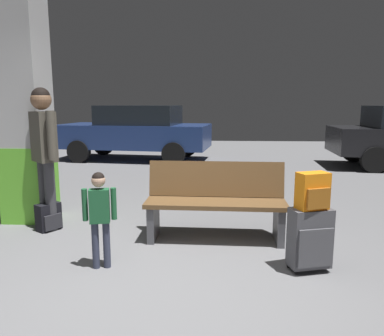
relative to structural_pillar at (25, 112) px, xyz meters
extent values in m
cube|color=slate|center=(1.98, 1.97, -1.51)|extent=(18.00, 18.00, 0.10)
cube|color=#66C633|center=(0.00, 0.00, -0.96)|extent=(0.57, 0.57, 1.00)
cube|color=#B2B2B2|center=(0.00, 0.00, 0.51)|extent=(0.56, 0.56, 1.94)
cube|color=brown|center=(2.51, -0.71, -1.02)|extent=(1.61, 0.48, 0.05)
cube|color=brown|center=(2.51, -0.46, -0.78)|extent=(1.60, 0.15, 0.42)
cube|color=#4C4C51|center=(1.79, -0.69, -1.25)|extent=(0.09, 0.40, 0.41)
cube|color=#4C4C51|center=(3.23, -0.73, -1.25)|extent=(0.09, 0.40, 0.41)
cube|color=#4C4C51|center=(3.38, -1.45, -1.13)|extent=(0.42, 0.29, 0.56)
cube|color=#4C4C51|center=(3.41, -1.56, -1.19)|extent=(0.33, 0.11, 0.36)
cube|color=#A5A5AA|center=(3.36, -1.37, -0.87)|extent=(0.14, 0.06, 0.02)
cylinder|color=black|center=(3.21, -1.41, -1.44)|extent=(0.03, 0.05, 0.04)
cylinder|color=black|center=(3.52, -1.33, -1.44)|extent=(0.03, 0.05, 0.04)
cube|color=orange|center=(3.38, -1.45, -0.68)|extent=(0.32, 0.25, 0.34)
cube|color=#9E5918|center=(3.42, -1.54, -0.73)|extent=(0.23, 0.11, 0.19)
cylinder|color=black|center=(3.38, -1.45, -0.53)|extent=(0.06, 0.04, 0.02)
cylinder|color=#33384C|center=(1.46, -1.48, -1.23)|extent=(0.07, 0.07, 0.45)
cylinder|color=#33384C|center=(1.36, -1.50, -1.23)|extent=(0.07, 0.07, 0.45)
cube|color=#1E5933|center=(1.41, -1.49, -0.84)|extent=(0.20, 0.15, 0.32)
cylinder|color=#1E5933|center=(1.54, -1.47, -0.83)|extent=(0.05, 0.05, 0.31)
cylinder|color=#1E5933|center=(1.28, -1.52, -0.83)|extent=(0.05, 0.05, 0.31)
sphere|color=tan|center=(1.41, -1.49, -0.60)|extent=(0.13, 0.13, 0.13)
sphere|color=black|center=(1.41, -1.49, -0.58)|extent=(0.12, 0.12, 0.12)
cylinder|color=white|center=(1.33, -1.41, -0.83)|extent=(0.06, 0.06, 0.10)
cylinder|color=red|center=(1.33, -1.41, -0.75)|extent=(0.01, 0.01, 0.06)
cylinder|color=#38383D|center=(0.48, -0.45, -1.03)|extent=(0.13, 0.13, 0.86)
cylinder|color=#38383D|center=(0.34, -0.31, -1.03)|extent=(0.13, 0.13, 0.86)
cube|color=#4C473D|center=(0.41, -0.38, -0.30)|extent=(0.39, 0.39, 0.61)
cylinder|color=#4C473D|center=(0.58, -0.56, -0.27)|extent=(0.10, 0.10, 0.58)
cylinder|color=#4C473D|center=(0.23, -0.21, -0.27)|extent=(0.10, 0.10, 0.58)
sphere|color=brown|center=(0.41, -0.38, 0.15)|extent=(0.24, 0.24, 0.24)
sphere|color=black|center=(0.41, -0.38, 0.18)|extent=(0.22, 0.22, 0.22)
cube|color=black|center=(0.43, -0.45, -1.29)|extent=(0.29, 0.32, 0.34)
cube|color=#28282D|center=(0.51, -0.51, -1.34)|extent=(0.16, 0.21, 0.19)
cylinder|color=black|center=(0.43, -0.45, -1.13)|extent=(0.05, 0.06, 0.02)
cylinder|color=black|center=(6.29, 5.39, -1.16)|extent=(0.61, 0.24, 0.60)
cylinder|color=black|center=(6.17, 3.79, -1.16)|extent=(0.61, 0.24, 0.60)
cube|color=navy|center=(0.31, 5.50, -0.79)|extent=(4.29, 2.22, 0.64)
cube|color=black|center=(0.46, 5.48, -0.21)|extent=(2.28, 1.80, 0.52)
cylinder|color=black|center=(-1.08, 4.88, -1.16)|extent=(0.62, 0.28, 0.60)
cylinder|color=black|center=(-0.87, 6.46, -1.16)|extent=(0.62, 0.28, 0.60)
cylinder|color=black|center=(1.50, 4.54, -1.16)|extent=(0.62, 0.28, 0.60)
cylinder|color=black|center=(1.71, 6.12, -1.16)|extent=(0.62, 0.28, 0.60)
camera|label=1|loc=(2.46, -4.83, 0.10)|focal=34.94mm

